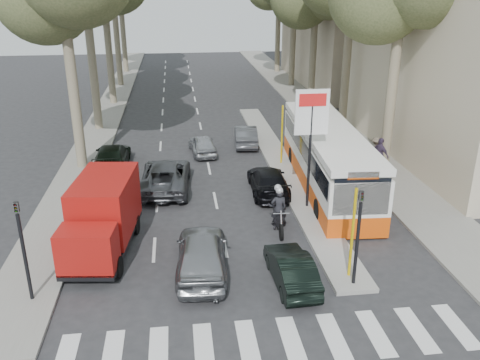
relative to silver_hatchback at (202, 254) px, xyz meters
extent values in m
plane|color=#28282B|center=(1.90, -0.10, -0.77)|extent=(120.00, 120.00, 0.00)
cube|color=gray|center=(10.50, 24.90, -0.71)|extent=(3.20, 70.00, 0.12)
cube|color=gray|center=(-6.10, 27.90, -0.71)|extent=(2.40, 64.00, 0.12)
cube|color=gray|center=(5.15, 10.90, -0.69)|extent=(1.50, 26.00, 0.16)
cube|color=#B7A88E|center=(17.40, 33.90, 7.23)|extent=(11.00, 20.00, 16.00)
cylinder|color=yellow|center=(5.15, -1.10, 0.98)|extent=(0.10, 0.10, 3.50)
cylinder|color=yellow|center=(5.15, 4.90, 0.98)|extent=(0.10, 0.10, 3.50)
cylinder|color=yellow|center=(5.15, 10.90, 0.98)|extent=(0.10, 0.10, 3.50)
cylinder|color=black|center=(5.15, 4.90, 1.83)|extent=(0.12, 0.12, 5.20)
cube|color=white|center=(5.15, 4.90, 3.83)|extent=(1.50, 0.10, 2.00)
cube|color=red|center=(5.15, 4.84, 4.38)|extent=(1.20, 0.02, 0.55)
cylinder|color=black|center=(5.15, -1.60, 0.83)|extent=(0.12, 0.12, 3.20)
imported|color=black|center=(5.15, -1.60, 2.33)|extent=(0.16, 0.41, 1.00)
cylinder|color=black|center=(-5.70, -1.10, 0.83)|extent=(0.12, 0.12, 3.20)
imported|color=black|center=(-5.70, -1.10, 2.33)|extent=(0.16, 0.41, 1.00)
cylinder|color=#6B604C|center=(-6.10, 11.90, 3.43)|extent=(0.56, 0.56, 8.40)
cylinder|color=#6B604C|center=(-6.20, 19.90, 3.71)|extent=(0.56, 0.56, 8.96)
cylinder|color=#6B604C|center=(-6.00, 27.90, 3.29)|extent=(0.56, 0.56, 8.12)
cylinder|color=#6B604C|center=(-6.10, 35.90, 3.99)|extent=(0.56, 0.56, 9.52)
cylinder|color=#6B604C|center=(-6.20, 43.90, 3.57)|extent=(0.56, 0.56, 8.68)
cylinder|color=#6B604C|center=(10.90, 9.90, 3.43)|extent=(0.56, 0.56, 8.40)
cylinder|color=#6B604C|center=(11.00, 17.90, 3.85)|extent=(0.56, 0.56, 9.24)
cylinder|color=#6B604C|center=(10.80, 25.90, 3.15)|extent=(0.56, 0.56, 7.84)
cylinder|color=#6B604C|center=(10.90, 33.90, 3.71)|extent=(0.56, 0.56, 8.96)
cylinder|color=#6B604C|center=(11.00, 41.90, 3.43)|extent=(0.56, 0.56, 8.40)
imported|color=gray|center=(0.00, 0.00, 0.00)|extent=(2.11, 4.62, 1.54)
imported|color=black|center=(3.05, -1.10, -0.18)|extent=(1.41, 3.63, 1.18)
imported|color=#494B50|center=(-1.38, 8.14, -0.05)|extent=(2.73, 5.31, 1.43)
imported|color=black|center=(3.70, 7.02, -0.14)|extent=(1.91, 4.42, 1.27)
imported|color=#A9ACB2|center=(0.80, 13.50, -0.18)|extent=(1.76, 3.61, 1.19)
imported|color=#4E5156|center=(3.66, 14.96, -0.13)|extent=(1.66, 3.98, 1.28)
imported|color=black|center=(-4.40, 11.74, -0.10)|extent=(1.95, 4.64, 1.34)
cube|color=black|center=(-3.68, 1.93, -0.28)|extent=(2.59, 5.53, 0.22)
cylinder|color=black|center=(-4.78, 0.27, -0.37)|extent=(0.36, 0.83, 0.80)
cylinder|color=black|center=(-3.02, 0.06, -0.37)|extent=(0.36, 0.83, 0.80)
cylinder|color=black|center=(-4.37, 3.63, -0.37)|extent=(0.36, 0.83, 0.80)
cylinder|color=black|center=(-2.61, 3.41, -0.37)|extent=(0.36, 0.83, 0.80)
cube|color=#9B110E|center=(-3.93, -0.10, 0.52)|extent=(2.09, 1.47, 1.51)
cube|color=black|center=(-4.00, -0.68, 0.70)|extent=(1.77, 0.29, 0.80)
cube|color=#9B110E|center=(-3.60, 2.63, 0.96)|extent=(2.48, 3.96, 2.22)
cube|color=#E34E0C|center=(6.79, 7.46, -0.20)|extent=(3.31, 11.98, 0.93)
cube|color=white|center=(6.79, 7.46, 1.03)|extent=(3.31, 11.98, 1.55)
cube|color=black|center=(6.79, 7.46, 1.34)|extent=(3.30, 11.51, 0.88)
cube|color=white|center=(6.79, 7.46, 2.17)|extent=(3.31, 11.98, 0.31)
cube|color=black|center=(6.43, 1.58, 1.19)|extent=(2.27, 0.20, 1.55)
cube|color=#E34E0C|center=(6.43, 1.58, 2.09)|extent=(1.24, 0.14, 0.33)
cylinder|color=black|center=(5.39, 3.75, -0.31)|extent=(0.35, 1.00, 0.99)
cylinder|color=black|center=(7.72, 3.60, -0.31)|extent=(0.35, 1.00, 0.99)
cylinder|color=black|center=(5.85, 11.08, -0.31)|extent=(0.35, 1.00, 0.99)
cylinder|color=black|center=(8.18, 10.93, -0.31)|extent=(0.35, 1.00, 0.99)
cylinder|color=black|center=(3.35, 2.08, -0.42)|extent=(0.15, 0.71, 0.70)
cylinder|color=black|center=(3.45, 3.72, -0.42)|extent=(0.15, 0.71, 0.70)
cylinder|color=silver|center=(3.36, 2.15, 0.00)|extent=(0.09, 0.44, 0.88)
cube|color=black|center=(3.41, 2.95, -0.28)|extent=(0.29, 0.83, 0.33)
cube|color=black|center=(3.39, 2.73, 0.02)|extent=(0.36, 0.51, 0.24)
cube|color=black|center=(3.43, 3.28, -0.05)|extent=(0.35, 0.73, 0.13)
cylinder|color=silver|center=(3.36, 2.22, 0.35)|extent=(0.68, 0.08, 0.04)
imported|color=black|center=(3.41, 2.95, 0.21)|extent=(0.70, 0.48, 1.84)
imported|color=black|center=(3.43, 3.39, 0.15)|extent=(0.86, 0.52, 1.72)
sphere|color=#B2B2B7|center=(3.40, 2.90, 1.07)|extent=(0.31, 0.31, 0.31)
sphere|color=#B2B2B7|center=(3.43, 3.35, 1.00)|extent=(0.31, 0.31, 0.31)
imported|color=#433550|center=(10.15, 8.80, 0.32)|extent=(1.03, 1.27, 1.94)
imported|color=brown|center=(10.43, 10.09, 0.15)|extent=(1.12, 0.71, 1.60)
camera|label=1|loc=(-0.65, -16.04, 9.19)|focal=38.00mm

